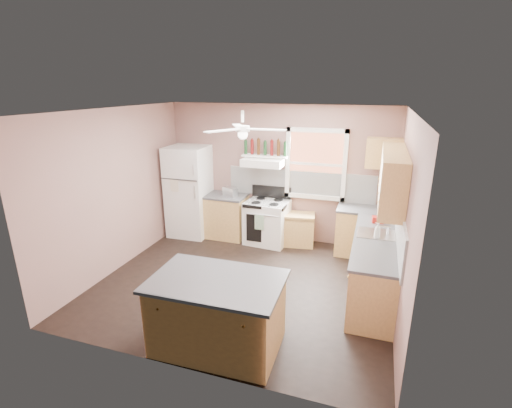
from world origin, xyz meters
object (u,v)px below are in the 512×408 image
(toaster, at_px, (230,192))
(stove, at_px, (267,222))
(refrigerator, at_px, (189,191))
(island, at_px, (218,315))
(cart, at_px, (298,229))

(toaster, xyz_separation_m, stove, (0.79, -0.02, -0.56))
(refrigerator, height_order, island, refrigerator)
(stove, distance_m, cart, 0.62)
(cart, distance_m, island, 3.28)
(refrigerator, relative_size, toaster, 6.67)
(toaster, bearing_deg, cart, 22.87)
(stove, bearing_deg, cart, 13.91)
(refrigerator, distance_m, stove, 1.75)
(refrigerator, relative_size, cart, 2.92)
(stove, height_order, island, same)
(island, bearing_deg, toaster, 108.10)
(toaster, xyz_separation_m, island, (1.12, -3.19, -0.56))
(toaster, relative_size, cart, 0.44)
(refrigerator, relative_size, island, 1.29)
(toaster, height_order, cart, toaster)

